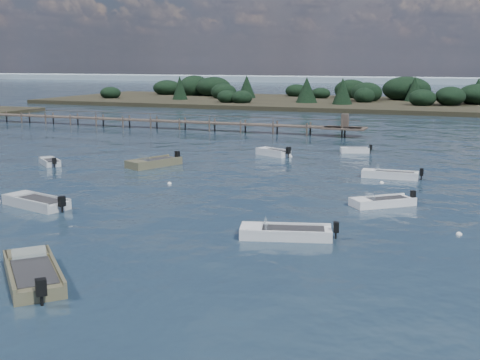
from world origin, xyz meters
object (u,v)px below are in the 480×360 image
at_px(tender_far_white, 273,154).
at_px(dinghy_extra_b, 154,164).
at_px(dinghy_mid_white_a, 285,234).
at_px(dinghy_mid_white_b, 382,203).
at_px(tender_far_grey, 50,163).
at_px(jetty, 154,121).
at_px(dinghy_extra_a, 390,176).
at_px(dinghy_mid_grey, 36,204).
at_px(tender_far_grey_b, 355,151).
at_px(dinghy_near_olive, 33,276).

bearing_deg(tender_far_white, dinghy_extra_b, -130.11).
distance_m(dinghy_mid_white_a, dinghy_mid_white_b, 9.48).
distance_m(tender_far_grey, tender_far_white, 20.29).
height_order(dinghy_mid_white_a, jetty, jetty).
bearing_deg(dinghy_extra_a, jetty, 144.45).
bearing_deg(dinghy_mid_grey, tender_far_grey, 125.51).
relative_size(dinghy_extra_b, jetty, 0.08).
distance_m(tender_far_grey_b, tender_far_grey, 28.57).
distance_m(dinghy_mid_white_a, dinghy_near_olive, 12.40).
xyz_separation_m(dinghy_mid_white_a, dinghy_extra_a, (2.86, 18.03, 0.01)).
bearing_deg(dinghy_mid_white_b, dinghy_near_olive, -122.00).
bearing_deg(tender_far_grey_b, tender_far_white, -146.24).
bearing_deg(dinghy_mid_grey, dinghy_near_olive, -50.91).
height_order(tender_far_grey, jetty, jetty).
distance_m(tender_far_grey_b, dinghy_mid_white_a, 30.11).
xyz_separation_m(dinghy_mid_white_a, jetty, (-31.35, 42.47, 0.83)).
bearing_deg(dinghy_mid_white_b, tender_far_white, 127.00).
bearing_deg(dinghy_near_olive, dinghy_extra_a, 68.78).
relative_size(dinghy_mid_white_a, dinghy_mid_white_b, 1.26).
bearing_deg(tender_far_grey_b, dinghy_extra_a, -67.72).
relative_size(dinghy_mid_white_b, dinghy_extra_b, 0.77).
bearing_deg(tender_far_grey_b, dinghy_extra_b, -136.69).
distance_m(dinghy_mid_white_a, dinghy_extra_b, 23.29).
height_order(dinghy_extra_b, tender_far_grey, dinghy_extra_b).
bearing_deg(tender_far_white, dinghy_mid_white_a, -70.61).
height_order(tender_far_grey, dinghy_mid_grey, dinghy_mid_grey).
height_order(tender_far_grey_b, jetty, jetty).
bearing_deg(tender_far_grey_b, dinghy_mid_white_b, -75.08).
distance_m(dinghy_extra_a, dinghy_mid_grey, 25.77).
relative_size(tender_far_grey_b, dinghy_extra_b, 0.59).
xyz_separation_m(dinghy_mid_white_b, dinghy_extra_a, (-0.75, 9.26, 0.02)).
bearing_deg(dinghy_mid_grey, dinghy_mid_white_b, 21.94).
relative_size(tender_far_grey_b, dinghy_mid_grey, 0.61).
relative_size(dinghy_extra_b, tender_far_grey, 1.68).
relative_size(dinghy_mid_white_a, dinghy_near_olive, 0.99).
distance_m(dinghy_mid_white_a, tender_far_grey, 28.82).
xyz_separation_m(dinghy_extra_b, jetty, (-14.66, 26.22, 0.81)).
height_order(dinghy_extra_b, jetty, jetty).
bearing_deg(dinghy_extra_b, dinghy_near_olive, -71.14).
xyz_separation_m(dinghy_mid_white_a, dinghy_near_olive, (-7.86, -9.59, 0.03)).
xyz_separation_m(tender_far_grey, tender_far_white, (16.47, 11.85, 0.03)).
bearing_deg(dinghy_extra_b, tender_far_grey, -163.00).
distance_m(dinghy_near_olive, dinghy_extra_b, 27.31).
bearing_deg(jetty, dinghy_near_olive, -65.72).
bearing_deg(tender_far_white, dinghy_near_olive, -88.22).
relative_size(tender_far_grey_b, jetty, 0.05).
relative_size(dinghy_mid_white_b, tender_far_grey, 1.30).
xyz_separation_m(dinghy_mid_grey, jetty, (-15.08, 41.72, 0.81)).
bearing_deg(tender_far_grey, jetty, 101.59).
distance_m(tender_far_white, jetty, 28.15).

